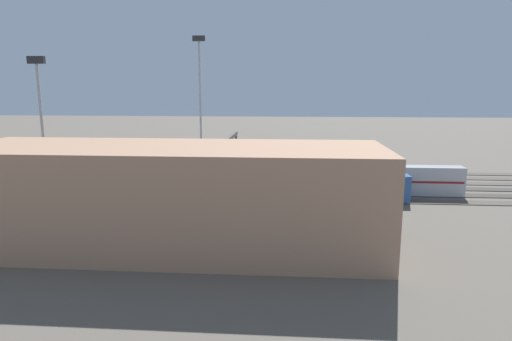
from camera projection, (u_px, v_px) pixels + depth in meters
The scene contains 16 objects.
ground_plane at pixel (240, 183), 86.29m from camera, with size 400.00×400.00×0.00m, color #60594F.
track_bed_0 at pixel (246, 171), 98.52m from camera, with size 140.00×2.80×0.12m, color #4C443D.
track_bed_1 at pixel (244, 175), 93.63m from camera, with size 140.00×2.80×0.12m, color #4C443D.
track_bed_2 at pixel (241, 180), 88.73m from camera, with size 140.00×2.80×0.12m, color #4C443D.
track_bed_3 at pixel (238, 185), 83.83m from camera, with size 140.00×2.80×0.12m, color #3D3833.
track_bed_4 at pixel (235, 191), 78.93m from camera, with size 140.00×2.80×0.12m, color #3D3833.
track_bed_5 at pixel (232, 198), 74.04m from camera, with size 140.00×2.80×0.12m, color #4C443D.
train_on_track_4 at pixel (326, 179), 77.26m from camera, with size 47.20×3.06×5.00m.
train_on_track_1 at pixel (299, 166), 92.36m from camera, with size 10.00×3.00×5.00m.
train_on_track_0 at pixel (84, 160), 100.93m from camera, with size 10.00×3.00×5.00m.
train_on_track_5 at pixel (141, 185), 74.81m from camera, with size 90.60×3.06×4.40m.
train_on_track_3 at pixel (170, 171), 84.33m from camera, with size 71.40×3.06×5.00m.
light_mast_0 at pixel (200, 86), 99.58m from camera, with size 2.80×0.70×30.02m.
light_mast_1 at pixel (40, 108), 71.48m from camera, with size 2.80×0.70×23.56m.
signal_gantry at pixel (227, 145), 85.06m from camera, with size 0.70×30.00×8.80m.
maintenance_shed at pixel (172, 197), 50.78m from camera, with size 48.89×15.09×12.02m, color tan.
Camera 1 is at (-9.55, 83.82, 18.60)m, focal length 30.57 mm.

